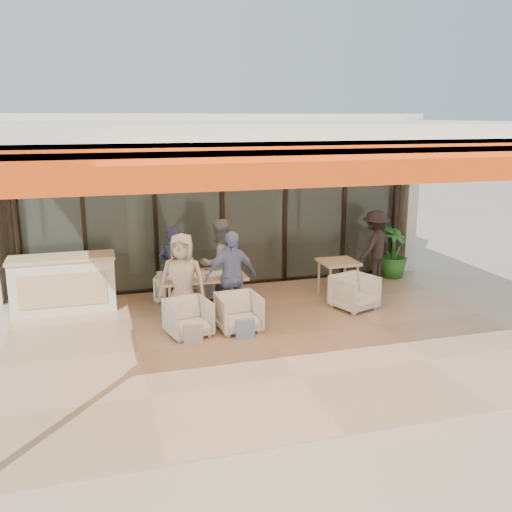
# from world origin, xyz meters

# --- Properties ---
(ground) EXTENTS (70.00, 70.00, 0.00)m
(ground) POSITION_xyz_m (0.00, 0.00, 0.00)
(ground) COLOR #C6B293
(ground) RESTS_ON ground
(terrace_floor) EXTENTS (8.00, 6.00, 0.01)m
(terrace_floor) POSITION_xyz_m (0.00, 0.00, 0.01)
(terrace_floor) COLOR tan
(terrace_floor) RESTS_ON ground
(terrace_structure) EXTENTS (8.00, 6.00, 3.40)m
(terrace_structure) POSITION_xyz_m (0.00, -0.26, 3.25)
(terrace_structure) COLOR silver
(terrace_structure) RESTS_ON ground
(glass_storefront) EXTENTS (8.08, 0.10, 3.20)m
(glass_storefront) POSITION_xyz_m (0.00, 3.00, 1.60)
(glass_storefront) COLOR #9EADA3
(glass_storefront) RESTS_ON ground
(interior_block) EXTENTS (9.05, 3.62, 3.52)m
(interior_block) POSITION_xyz_m (0.01, 5.31, 2.23)
(interior_block) COLOR silver
(interior_block) RESTS_ON ground
(host_counter) EXTENTS (1.85, 0.65, 1.04)m
(host_counter) POSITION_xyz_m (-3.12, 2.30, 0.53)
(host_counter) COLOR silver
(host_counter) RESTS_ON ground
(dining_table) EXTENTS (1.50, 0.90, 0.93)m
(dining_table) POSITION_xyz_m (-0.75, 1.43, 0.69)
(dining_table) COLOR #D6B383
(dining_table) RESTS_ON ground
(chair_far_left) EXTENTS (0.72, 0.70, 0.59)m
(chair_far_left) POSITION_xyz_m (-1.17, 2.37, 0.30)
(chair_far_left) COLOR white
(chair_far_left) RESTS_ON ground
(chair_far_right) EXTENTS (0.79, 0.75, 0.71)m
(chair_far_right) POSITION_xyz_m (-0.33, 2.37, 0.35)
(chair_far_right) COLOR white
(chair_far_right) RESTS_ON ground
(chair_near_left) EXTENTS (0.78, 0.75, 0.68)m
(chair_near_left) POSITION_xyz_m (-1.17, 0.47, 0.34)
(chair_near_left) COLOR white
(chair_near_left) RESTS_ON ground
(chair_near_right) EXTENTS (0.71, 0.67, 0.70)m
(chair_near_right) POSITION_xyz_m (-0.33, 0.47, 0.35)
(chair_near_right) COLOR white
(chair_near_right) RESTS_ON ground
(diner_navy) EXTENTS (0.63, 0.48, 1.55)m
(diner_navy) POSITION_xyz_m (-1.17, 1.87, 0.77)
(diner_navy) COLOR #171F33
(diner_navy) RESTS_ON ground
(diner_grey) EXTENTS (0.97, 0.86, 1.65)m
(diner_grey) POSITION_xyz_m (-0.33, 1.87, 0.82)
(diner_grey) COLOR slate
(diner_grey) RESTS_ON ground
(diner_cream) EXTENTS (0.92, 0.76, 1.60)m
(diner_cream) POSITION_xyz_m (-1.17, 0.97, 0.80)
(diner_cream) COLOR beige
(diner_cream) RESTS_ON ground
(diner_periwinkle) EXTENTS (0.98, 0.53, 1.59)m
(diner_periwinkle) POSITION_xyz_m (-0.33, 0.97, 0.80)
(diner_periwinkle) COLOR #7D91D1
(diner_periwinkle) RESTS_ON ground
(tote_bag_cream) EXTENTS (0.30, 0.10, 0.34)m
(tote_bag_cream) POSITION_xyz_m (-1.17, 0.07, 0.17)
(tote_bag_cream) COLOR silver
(tote_bag_cream) RESTS_ON ground
(tote_bag_blue) EXTENTS (0.30, 0.10, 0.34)m
(tote_bag_blue) POSITION_xyz_m (-0.33, 0.07, 0.17)
(tote_bag_blue) COLOR #99BFD8
(tote_bag_blue) RESTS_ON ground
(side_table) EXTENTS (0.70, 0.70, 0.74)m
(side_table) POSITION_xyz_m (1.99, 1.66, 0.64)
(side_table) COLOR #D6B383
(side_table) RESTS_ON ground
(side_chair) EXTENTS (0.88, 0.85, 0.71)m
(side_chair) POSITION_xyz_m (1.99, 0.91, 0.36)
(side_chair) COLOR white
(side_chair) RESTS_ON ground
(standing_woman) EXTENTS (1.16, 1.02, 1.56)m
(standing_woman) POSITION_xyz_m (3.18, 2.43, 0.78)
(standing_woman) COLOR black
(standing_woman) RESTS_ON ground
(potted_palm) EXTENTS (0.91, 0.91, 1.16)m
(potted_palm) POSITION_xyz_m (3.73, 2.61, 0.58)
(potted_palm) COLOR #1E5919
(potted_palm) RESTS_ON ground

